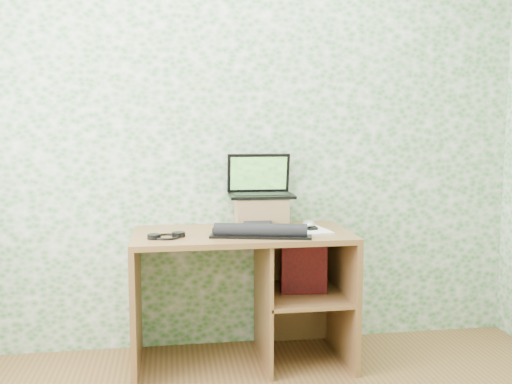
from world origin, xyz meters
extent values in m
plane|color=silver|center=(0.00, 1.75, 1.30)|extent=(3.50, 0.00, 3.50)
cube|color=brown|center=(0.00, 1.44, 0.73)|extent=(1.20, 0.60, 0.03)
cube|color=brown|center=(-0.58, 1.44, 0.36)|extent=(0.03, 0.60, 0.72)
cube|color=brown|center=(0.58, 1.44, 0.36)|extent=(0.03, 0.60, 0.72)
cube|color=brown|center=(0.12, 1.44, 0.36)|extent=(0.02, 0.56, 0.72)
cube|color=brown|center=(0.35, 1.44, 0.38)|extent=(0.46, 0.56, 0.02)
cube|color=brown|center=(0.36, 1.73, 0.36)|extent=(0.48, 0.02, 0.72)
cube|color=#956543|center=(0.13, 1.58, 0.84)|extent=(0.30, 0.25, 0.18)
cube|color=black|center=(0.13, 1.58, 0.93)|extent=(0.38, 0.26, 0.02)
cube|color=black|center=(0.13, 1.58, 0.95)|extent=(0.32, 0.15, 0.00)
cube|color=black|center=(0.13, 1.69, 1.06)|extent=(0.37, 0.07, 0.23)
cube|color=#225C1A|center=(0.13, 1.68, 1.06)|extent=(0.33, 0.05, 0.20)
cube|color=black|center=(0.08, 1.40, 0.77)|extent=(0.50, 0.28, 0.04)
cube|color=black|center=(0.08, 1.40, 0.78)|extent=(0.18, 0.18, 0.06)
cylinder|color=black|center=(0.08, 1.28, 0.79)|extent=(0.50, 0.19, 0.08)
cube|color=black|center=(0.08, 1.27, 0.76)|extent=(0.55, 0.23, 0.01)
torus|color=black|center=(-0.41, 1.34, 0.76)|extent=(0.18, 0.18, 0.01)
cylinder|color=black|center=(-0.48, 1.32, 0.76)|extent=(0.07, 0.07, 0.02)
cylinder|color=black|center=(-0.35, 1.36, 0.76)|extent=(0.07, 0.07, 0.02)
cube|color=white|center=(0.36, 1.41, 0.76)|extent=(0.25, 0.32, 0.01)
ellipsoid|color=#B4B4B6|center=(0.37, 1.41, 0.78)|extent=(0.10, 0.12, 0.04)
cylinder|color=black|center=(0.42, 1.49, 0.77)|extent=(0.02, 0.15, 0.01)
cube|color=maroon|center=(0.35, 1.44, 0.54)|extent=(0.26, 0.11, 0.31)
camera|label=1|loc=(-0.39, -1.65, 1.34)|focal=40.00mm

